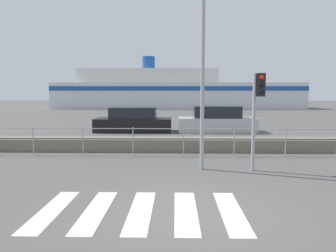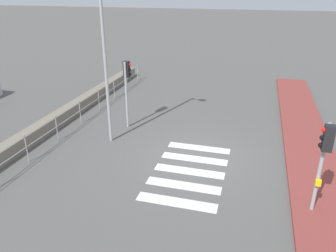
% 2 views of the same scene
% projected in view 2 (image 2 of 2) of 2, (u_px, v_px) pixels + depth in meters
% --- Properties ---
extents(ground_plane, '(160.00, 160.00, 0.00)m').
position_uv_depth(ground_plane, '(195.00, 158.00, 12.04)').
color(ground_plane, '#565451').
extents(sidewalk_brick, '(24.00, 1.80, 0.12)m').
position_uv_depth(sidewalk_brick, '(315.00, 172.00, 11.02)').
color(sidewalk_brick, brown).
rests_on(sidewalk_brick, ground_plane).
extents(crosswalk, '(4.05, 2.40, 0.01)m').
position_uv_depth(crosswalk, '(189.00, 171.00, 11.16)').
color(crosswalk, silver).
rests_on(crosswalk, ground_plane).
extents(seawall, '(20.87, 0.55, 0.57)m').
position_uv_depth(seawall, '(39.00, 131.00, 13.54)').
color(seawall, slate).
rests_on(seawall, ground_plane).
extents(harbor_fence, '(18.82, 0.04, 1.06)m').
position_uv_depth(harbor_fence, '(56.00, 124.00, 13.15)').
color(harbor_fence, '#9EA0A3').
rests_on(harbor_fence, ground_plane).
extents(traffic_light_near, '(0.34, 0.32, 2.72)m').
position_uv_depth(traffic_light_near, '(324.00, 152.00, 8.28)').
color(traffic_light_near, '#9EA0A3').
rests_on(traffic_light_near, ground_plane).
extents(traffic_light_far, '(0.34, 0.32, 2.91)m').
position_uv_depth(traffic_light_far, '(127.00, 80.00, 13.92)').
color(traffic_light_far, '#9EA0A3').
rests_on(traffic_light_far, ground_plane).
extents(streetlamp, '(0.32, 0.90, 6.77)m').
position_uv_depth(streetlamp, '(107.00, 38.00, 11.70)').
color(streetlamp, '#9EA0A3').
rests_on(streetlamp, ground_plane).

